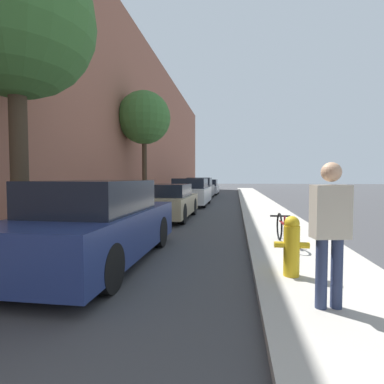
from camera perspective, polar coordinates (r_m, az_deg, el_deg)
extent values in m
plane|color=#3D3D3F|center=(15.20, 2.14, -3.06)|extent=(120.00, 120.00, 0.00)
cube|color=#ADA89E|center=(15.77, -8.41, -2.66)|extent=(2.00, 52.00, 0.12)
cube|color=#ADA89E|center=(15.17, 13.11, -2.92)|extent=(2.00, 52.00, 0.12)
cube|color=#9E604C|center=(16.51, -13.18, 14.81)|extent=(0.70, 52.00, 10.01)
cylinder|color=black|center=(7.29, -17.88, -6.90)|extent=(0.22, 0.68, 0.68)
cylinder|color=black|center=(6.77, -6.25, -7.53)|extent=(0.22, 0.68, 0.68)
cylinder|color=black|center=(5.05, -31.84, -11.49)|extent=(0.22, 0.68, 0.68)
cylinder|color=black|center=(4.27, -15.69, -13.79)|extent=(0.22, 0.68, 0.68)
cube|color=navy|center=(5.72, -17.11, -7.23)|extent=(1.71, 4.37, 0.76)
cube|color=black|center=(5.49, -17.99, -0.80)|extent=(1.51, 2.27, 0.55)
cylinder|color=black|center=(12.70, -6.47, -2.66)|extent=(0.22, 0.69, 0.69)
cylinder|color=black|center=(12.41, 0.16, -2.77)|extent=(0.22, 0.69, 0.69)
cylinder|color=black|center=(10.30, -10.05, -3.96)|extent=(0.22, 0.69, 0.69)
cylinder|color=black|center=(9.93, -1.90, -4.17)|extent=(0.22, 0.69, 0.69)
cube|color=tan|center=(11.29, -4.47, -2.43)|extent=(1.68, 4.07, 0.67)
cube|color=black|center=(11.10, -4.66, 0.35)|extent=(1.48, 2.11, 0.44)
cylinder|color=black|center=(18.13, -2.16, -1.04)|extent=(0.22, 0.68, 0.68)
cylinder|color=black|center=(17.90, 3.14, -1.09)|extent=(0.22, 0.68, 0.68)
cylinder|color=black|center=(15.47, -3.98, -1.70)|extent=(0.22, 0.68, 0.68)
cylinder|color=black|center=(15.20, 2.23, -1.77)|extent=(0.22, 0.68, 0.68)
cube|color=silver|center=(16.64, -0.16, -0.56)|extent=(1.91, 4.38, 0.78)
cube|color=black|center=(16.44, -0.25, 1.68)|extent=(1.68, 2.28, 0.53)
cylinder|color=black|center=(23.81, -0.04, -0.17)|extent=(0.22, 0.64, 0.64)
cylinder|color=black|center=(23.63, 3.91, -0.20)|extent=(0.22, 0.64, 0.64)
cylinder|color=black|center=(21.21, -1.07, -0.53)|extent=(0.22, 0.64, 0.64)
cylinder|color=black|center=(21.00, 3.36, -0.57)|extent=(0.22, 0.64, 0.64)
cube|color=slate|center=(22.39, 1.55, 0.28)|extent=(1.87, 4.26, 0.79)
cube|color=black|center=(22.20, 1.51, 2.02)|extent=(1.64, 2.21, 0.57)
cylinder|color=black|center=(28.81, 1.59, 0.33)|extent=(0.22, 0.63, 0.63)
cylinder|color=black|center=(28.66, 4.91, 0.31)|extent=(0.22, 0.63, 0.63)
cylinder|color=black|center=(26.18, 0.91, 0.08)|extent=(0.22, 0.63, 0.63)
cylinder|color=black|center=(26.02, 4.57, 0.06)|extent=(0.22, 0.63, 0.63)
cube|color=silver|center=(27.40, 3.00, 0.54)|extent=(1.90, 4.27, 0.60)
cube|color=black|center=(27.21, 2.97, 1.78)|extent=(1.67, 2.22, 0.59)
cylinder|color=#423323|center=(7.01, -30.04, 5.97)|extent=(0.34, 0.34, 3.73)
sphere|color=#3D7033|center=(7.68, -30.59, 26.64)|extent=(3.10, 3.10, 3.10)
cylinder|color=#423323|center=(15.33, -9.02, 4.32)|extent=(0.24, 0.24, 3.69)
sphere|color=#3D7033|center=(15.61, -9.09, 13.80)|extent=(2.63, 2.63, 2.63)
cylinder|color=gold|center=(4.64, 18.40, -10.59)|extent=(0.23, 0.23, 0.73)
sphere|color=gold|center=(4.57, 18.48, -5.68)|extent=(0.21, 0.21, 0.21)
cylinder|color=gold|center=(4.60, 16.29, -9.58)|extent=(0.15, 0.09, 0.09)
cylinder|color=gold|center=(4.66, 20.53, -9.48)|extent=(0.15, 0.09, 0.09)
cylinder|color=#283351|center=(3.66, 23.39, -14.00)|extent=(0.14, 0.14, 0.77)
cylinder|color=#283351|center=(3.73, 25.82, -13.71)|extent=(0.14, 0.14, 0.77)
cube|color=#B2A893|center=(3.56, 24.84, -3.41)|extent=(0.42, 0.27, 0.58)
sphere|color=tan|center=(3.55, 24.98, 3.47)|extent=(0.21, 0.21, 0.21)
torus|color=black|center=(7.15, 16.29, -6.31)|extent=(0.06, 0.62, 0.62)
torus|color=black|center=(6.28, 17.65, -7.59)|extent=(0.06, 0.62, 0.62)
cube|color=maroon|center=(6.69, 16.94, -5.73)|extent=(0.05, 0.76, 0.04)
cylinder|color=maroon|center=(6.52, 17.20, -5.20)|extent=(0.04, 0.04, 0.17)
cube|color=black|center=(7.05, 16.42, -4.41)|extent=(0.44, 0.05, 0.04)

